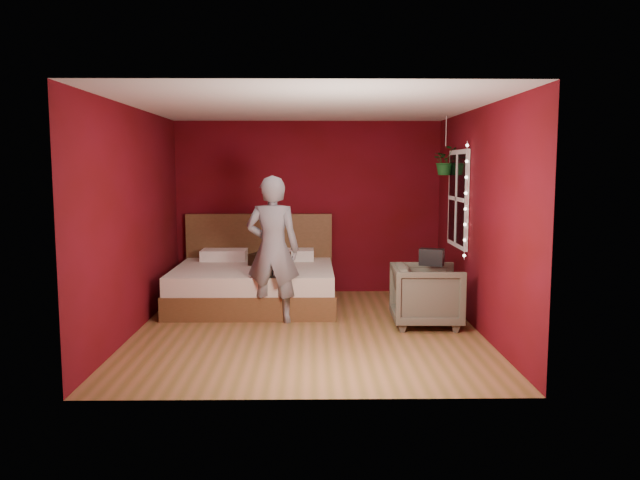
{
  "coord_description": "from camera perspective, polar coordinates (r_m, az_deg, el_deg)",
  "views": [
    {
      "loc": [
        0.04,
        -7.22,
        1.92
      ],
      "look_at": [
        0.16,
        0.4,
        1.02
      ],
      "focal_mm": 35.0,
      "sensor_mm": 36.0,
      "label": 1
    }
  ],
  "objects": [
    {
      "name": "floor",
      "position": [
        7.47,
        -1.16,
        -8.15
      ],
      "size": [
        4.5,
        4.5,
        0.0
      ],
      "primitive_type": "plane",
      "color": "#98643C",
      "rests_on": "ground"
    },
    {
      "name": "room_walls",
      "position": [
        7.23,
        -1.19,
        4.83
      ],
      "size": [
        4.04,
        4.54,
        2.62
      ],
      "color": "#5A0916",
      "rests_on": "ground"
    },
    {
      "name": "window",
      "position": [
        8.36,
        12.48,
        3.7
      ],
      "size": [
        0.05,
        0.97,
        1.27
      ],
      "color": "white",
      "rests_on": "room_walls"
    },
    {
      "name": "fairy_lights",
      "position": [
        7.84,
        13.18,
        3.49
      ],
      "size": [
        0.04,
        0.04,
        1.45
      ],
      "color": "silver",
      "rests_on": "room_walls"
    },
    {
      "name": "bed",
      "position": [
        8.77,
        -5.97,
        -3.84
      ],
      "size": [
        2.2,
        1.87,
        1.21
      ],
      "color": "brown",
      "rests_on": "ground"
    },
    {
      "name": "person",
      "position": [
        7.69,
        -4.34,
        -0.85
      ],
      "size": [
        0.71,
        0.52,
        1.81
      ],
      "primitive_type": "imported",
      "rotation": [
        0.0,
        0.0,
        3.01
      ],
      "color": "slate",
      "rests_on": "ground"
    },
    {
      "name": "armchair",
      "position": [
        7.66,
        9.73,
        -5.0
      ],
      "size": [
        0.84,
        0.82,
        0.75
      ],
      "primitive_type": "imported",
      "rotation": [
        0.0,
        0.0,
        1.54
      ],
      "color": "#555143",
      "rests_on": "ground"
    },
    {
      "name": "handbag",
      "position": [
        7.53,
        10.17,
        -1.55
      ],
      "size": [
        0.31,
        0.24,
        0.2
      ],
      "primitive_type": "cube",
      "rotation": [
        0.0,
        0.0,
        -0.38
      ],
      "color": "black",
      "rests_on": "armchair"
    },
    {
      "name": "throw_pillow",
      "position": [
        8.8,
        -4.62,
        -1.71
      ],
      "size": [
        0.59,
        0.59,
        0.16
      ],
      "primitive_type": "cube",
      "rotation": [
        0.0,
        0.0,
        -0.39
      ],
      "color": "black",
      "rests_on": "bed"
    },
    {
      "name": "hanging_plant",
      "position": [
        8.73,
        11.4,
        7.12
      ],
      "size": [
        0.39,
        0.35,
        0.8
      ],
      "color": "silver",
      "rests_on": "room_walls"
    }
  ]
}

